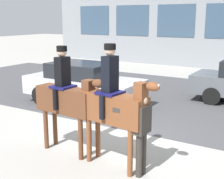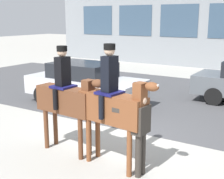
# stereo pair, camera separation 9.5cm
# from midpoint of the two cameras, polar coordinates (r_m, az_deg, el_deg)

# --- Properties ---
(ground_plane) EXTENTS (80.00, 80.00, 0.00)m
(ground_plane) POSITION_cam_midpoint_polar(r_m,az_deg,el_deg) (8.50, 1.84, -8.66)
(ground_plane) COLOR #9E9B93
(road_surface) EXTENTS (25.16, 8.50, 0.01)m
(road_surface) POSITION_cam_midpoint_polar(r_m,az_deg,el_deg) (12.64, 12.66, -1.66)
(road_surface) COLOR #444447
(road_surface) RESTS_ON ground_plane
(mounted_horse_lead) EXTENTS (1.95, 0.65, 2.52)m
(mounted_horse_lead) POSITION_cam_midpoint_polar(r_m,az_deg,el_deg) (7.28, -7.86, -1.53)
(mounted_horse_lead) COLOR #59331E
(mounted_horse_lead) RESTS_ON ground_plane
(mounted_horse_companion) EXTENTS (1.94, 0.65, 2.63)m
(mounted_horse_companion) POSITION_cam_midpoint_polar(r_m,az_deg,el_deg) (6.46, 0.71, -2.91)
(mounted_horse_companion) COLOR brown
(mounted_horse_companion) RESTS_ON ground_plane
(pedestrian_bystander) EXTENTS (0.85, 0.43, 1.68)m
(pedestrian_bystander) POSITION_cam_midpoint_polar(r_m,az_deg,el_deg) (6.22, 5.59, -7.22)
(pedestrian_bystander) COLOR #332D28
(pedestrian_bystander) RESTS_ON ground_plane
(street_car_near_lane) EXTENTS (4.39, 1.88, 1.54)m
(street_car_near_lane) POSITION_cam_midpoint_polar(r_m,az_deg,el_deg) (11.44, -4.80, 1.21)
(street_car_near_lane) COLOR #B7B7BC
(street_car_near_lane) RESTS_ON ground_plane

